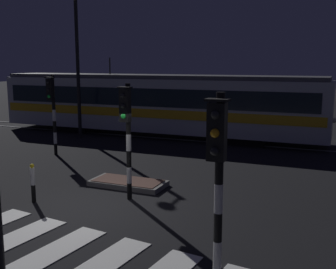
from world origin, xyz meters
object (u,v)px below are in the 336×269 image
Objects in this scene: traffic_light_median_centre at (127,124)px; street_lamp_trackside_left at (74,47)px; traffic_light_corner_near_right at (218,167)px; tram at (154,103)px; bollard_island_edge at (33,183)px; traffic_light_corner_far_left at (52,103)px.

traffic_light_median_centre is 0.45× the size of street_lamp_trackside_left.
tram is at bearing 118.48° from traffic_light_corner_near_right.
traffic_light_median_centre is at bearing 27.09° from bollard_island_edge.
traffic_light_corner_far_left is at bearing 122.82° from bollard_island_edge.
bollard_island_edge is (3.32, -5.15, -1.68)m from traffic_light_corner_far_left.
tram is at bearing 110.80° from traffic_light_median_centre.
street_lamp_trackside_left is at bearing 111.00° from traffic_light_corner_far_left.
street_lamp_trackside_left is 0.41× the size of tram.
tram is (1.88, 6.04, -0.48)m from traffic_light_corner_far_left.
traffic_light_median_centre is at bearing 133.85° from traffic_light_corner_near_right.
tram reaches higher than traffic_light_median_centre.
traffic_light_corner_far_left reaches higher than bollard_island_edge.
traffic_light_corner_near_right is 12.23m from traffic_light_corner_far_left.
street_lamp_trackside_left is at bearing -144.29° from tram.
traffic_light_corner_near_right is 15.97m from street_lamp_trackside_left.
tram reaches higher than traffic_light_corner_near_right.
tram reaches higher than bollard_island_edge.
street_lamp_trackside_left reaches higher than traffic_light_corner_near_right.
traffic_light_median_centre is at bearing -69.20° from tram.
traffic_light_corner_far_left is at bearing 140.21° from traffic_light_corner_near_right.
traffic_light_median_centre is 6.91m from traffic_light_corner_far_left.
bollard_island_edge is (4.73, -8.82, -4.10)m from street_lamp_trackside_left.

